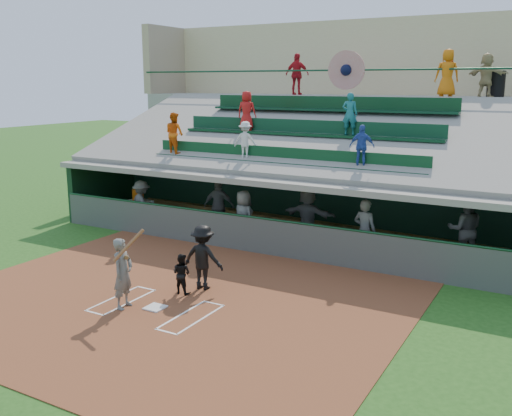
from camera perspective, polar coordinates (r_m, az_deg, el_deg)
The scene contains 23 objects.
ground at distance 13.61m, azimuth -10.04°, elevation -9.91°, with size 100.00×100.00×0.00m, color #204F16.
dirt_slab at distance 13.96m, azimuth -8.73°, elevation -9.22°, with size 11.00×9.00×0.02m, color brown.
home_plate at distance 13.59m, azimuth -10.05°, elevation -9.77°, with size 0.43×0.43×0.03m, color silver.
batters_box_chalk at distance 13.60m, azimuth -10.04°, elevation -9.82°, with size 2.65×1.85×0.01m.
dugout_floor at distance 19.00m, azimuth 2.92°, elevation -3.17°, with size 16.00×3.50×0.04m, color gray.
concourse_slab at distance 24.69m, azimuth 10.00°, elevation 5.68°, with size 20.00×3.00×4.60m, color gray.
grandstand at distance 21.92m, azimuth 7.35°, elevation 4.83°, with size 20.40×10.40×7.80m.
batter_at_plate at distance 13.50m, azimuth -13.15°, elevation -6.34°, with size 0.86×0.75×1.95m.
catcher at distance 14.25m, azimuth -7.46°, elevation -6.52°, with size 0.49×0.38×1.01m, color black.
home_umpire at distance 14.41m, azimuth -5.33°, elevation -4.93°, with size 1.06×0.61×1.64m, color black.
dugout_bench at distance 20.07m, azimuth 4.05°, elevation -1.66°, with size 13.90×0.42×0.42m, color olive.
white_table at distance 21.87m, azimuth -11.49°, elevation -0.22°, with size 0.88×0.66×0.77m, color white.
water_cooler at distance 21.71m, azimuth -11.71°, elevation 1.30°, with size 0.43×0.43×0.43m, color #CD5D0C.
dugout_player_a at distance 20.58m, azimuth -11.33°, elevation 0.33°, with size 1.11×0.64×1.72m, color #52544F.
dugout_player_b at distance 19.55m, azimuth -3.71°, elevation 0.16°, with size 1.10×0.46×1.87m, color #585A55.
dugout_player_c at distance 18.15m, azimuth -1.25°, elevation -0.97°, with size 0.86×0.56×1.75m, color #5B5E59.
dugout_player_d at distance 18.11m, azimuth 5.19°, elevation -0.83°, with size 1.75×0.56×1.89m, color #575A55.
dugout_player_e at distance 16.62m, azimuth 10.81°, elevation -2.27°, with size 0.68×0.45×1.86m, color #535651.
dugout_player_f at distance 17.30m, azimuth 20.17°, elevation -2.03°, with size 0.97×0.75×1.99m, color #545652.
trash_bin at distance 23.18m, azimuth 22.87°, elevation 11.36°, with size 0.63×0.63×0.95m, color black.
concourse_staff_a at distance 24.26m, azimuth 4.14°, elevation 13.18°, with size 1.00×0.42×1.71m, color red.
concourse_staff_b at distance 22.22m, azimuth 18.58°, elevation 12.66°, with size 0.84×0.54×1.71m, color orange.
concourse_staff_c at distance 22.69m, azimuth 22.06°, elevation 12.21°, with size 1.45×0.46×1.57m, color tan.
Camera 1 is at (8.10, -9.66, 5.13)m, focal length 40.00 mm.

